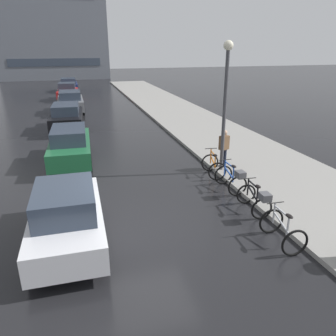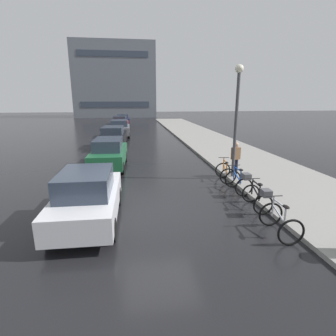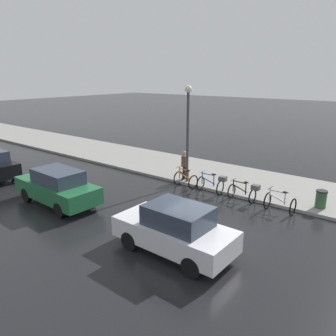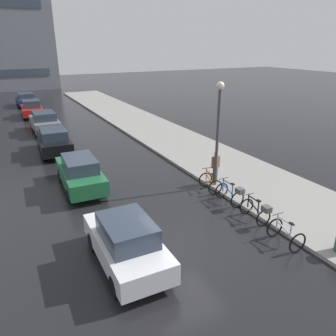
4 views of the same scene
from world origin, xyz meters
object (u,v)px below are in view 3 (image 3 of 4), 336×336
Objects in this scene: bicycle_second at (245,191)px; car_green at (57,187)px; trash_bin at (321,201)px; pedestrian at (184,164)px; bicycle_nearest at (280,203)px; car_white at (175,229)px; streetlamp at (188,123)px; bicycle_third at (213,183)px; bicycle_farthest at (186,179)px.

bicycle_second is 8.43m from car_green.
pedestrian is at bearing 92.18° from trash_bin.
bicycle_nearest is at bearing 131.82° from trash_bin.
car_white is 0.79× the size of streetlamp.
car_green is (-5.47, 4.73, 0.32)m from bicycle_third.
bicycle_second is 1.71m from bicycle_third.
bicycle_second is 0.85× the size of pedestrian.
streetlamp reaches higher than car_white.
bicycle_second is 5.57m from car_white.
bicycle_second is 1.01× the size of bicycle_third.
trash_bin is at bearing -23.55° from car_white.
bicycle_nearest is at bearing -92.69° from bicycle_farthest.
bicycle_third reaches higher than bicycle_nearest.
bicycle_second is 3.32m from bicycle_farthest.
trash_bin is at bearing -81.44° from bicycle_farthest.
bicycle_second is 0.28× the size of streetlamp.
pedestrian is at bearing 79.60° from bicycle_second.
pedestrian is 6.91m from trash_bin.
bicycle_nearest is at bearing -15.89° from car_white.
bicycle_third is 0.84× the size of pedestrian.
bicycle_farthest is 2.88m from streetlamp.
pedestrian is (6.14, -2.55, 0.13)m from car_green.
bicycle_second is at bearing -91.51° from bicycle_third.
bicycle_nearest is 1.30× the size of trash_bin.
car_white is at bearing -148.15° from bicycle_farthest.
car_white is 2.38× the size of pedestrian.
bicycle_nearest reaches higher than bicycle_second.
car_white is at bearing -178.42° from bicycle_second.
bicycle_third is 1.23× the size of bicycle_farthest.
bicycle_second is at bearing 1.58° from car_white.
car_white is (-5.56, -0.15, 0.33)m from bicycle_second.
car_white is 7.47m from streetlamp.
car_white is at bearing 156.45° from trash_bin.
pedestrian is 1.85× the size of trash_bin.
trash_bin is (1.19, -1.32, 0.05)m from bicycle_nearest.
bicycle_second is 1.57× the size of trash_bin.
bicycle_farthest is at bearing 31.85° from car_white.
car_white reaches higher than bicycle_nearest.
bicycle_farthest is (0.03, 3.31, -0.09)m from bicycle_second.
bicycle_farthest is 1.27× the size of trash_bin.
bicycle_farthest is 1.05m from pedestrian.
bicycle_second is 0.32× the size of car_green.
pedestrian is at bearing 55.27° from streetlamp.
car_green is (0.13, 6.60, 0.00)m from car_white.
streetlamp is at bearing 82.57° from bicycle_nearest.
car_green reaches higher than bicycle_farthest.
bicycle_second is 0.36× the size of car_white.
bicycle_third reaches higher than bicycle_second.
streetlamp is at bearing -26.21° from car_green.
streetlamp is 7.12m from trash_bin.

